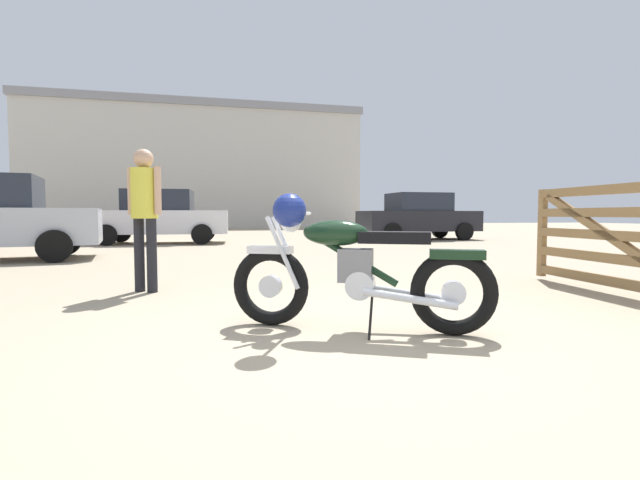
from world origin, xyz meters
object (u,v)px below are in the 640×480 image
object	(u,v)px
vintage_motorcycle	(351,268)
silver_sedan_mid	(159,217)
timber_gate	(632,233)
white_estate_far	(418,216)
bystander	(144,205)

from	to	relation	value
vintage_motorcycle	silver_sedan_mid	size ratio (longest dim) A/B	0.45
timber_gate	silver_sedan_mid	world-z (taller)	silver_sedan_mid
white_estate_far	silver_sedan_mid	xyz separation A→B (m)	(-8.86, -0.11, 0.00)
timber_gate	bystander	size ratio (longest dim) A/B	1.53
timber_gate	silver_sedan_mid	xyz separation A→B (m)	(-5.95, 11.15, 0.13)
timber_gate	white_estate_far	bearing A→B (deg)	-10.80
timber_gate	bystander	distance (m)	5.40
bystander	white_estate_far	bearing A→B (deg)	-6.59
bystander	white_estate_far	xyz separation A→B (m)	(8.03, 9.59, -0.18)
vintage_motorcycle	timber_gate	world-z (taller)	timber_gate
timber_gate	bystander	bearing A→B (deg)	75.64
timber_gate	white_estate_far	size ratio (longest dim) A/B	0.60
vintage_motorcycle	timber_gate	bearing A→B (deg)	-143.81
bystander	silver_sedan_mid	distance (m)	9.52
vintage_motorcycle	white_estate_far	world-z (taller)	white_estate_far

